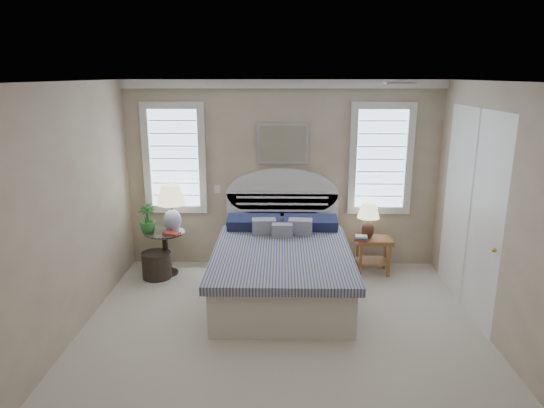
{
  "coord_description": "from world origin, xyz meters",
  "views": [
    {
      "loc": [
        -0.01,
        -4.38,
        2.77
      ],
      "look_at": [
        -0.12,
        1.0,
        1.32
      ],
      "focal_mm": 32.0,
      "sensor_mm": 36.0,
      "label": 1
    }
  ],
  "objects": [
    {
      "name": "wall_back",
      "position": [
        0.0,
        2.5,
        1.35
      ],
      "size": [
        4.5,
        0.02,
        2.7
      ],
      "primitive_type": "cube",
      "color": "tan",
      "rests_on": "floor"
    },
    {
      "name": "closet_door",
      "position": [
        2.23,
        1.2,
        1.2
      ],
      "size": [
        0.02,
        1.8,
        2.4
      ],
      "primitive_type": "cube",
      "color": "white",
      "rests_on": "floor"
    },
    {
      "name": "wall_left",
      "position": [
        -2.25,
        0.0,
        1.35
      ],
      "size": [
        0.02,
        5.0,
        2.7
      ],
      "primitive_type": "cube",
      "color": "tan",
      "rests_on": "floor"
    },
    {
      "name": "window_right",
      "position": [
        1.4,
        2.48,
        1.6
      ],
      "size": [
        0.9,
        0.06,
        1.6
      ],
      "primitive_type": "cube",
      "color": "silver",
      "rests_on": "wall_back"
    },
    {
      "name": "bed",
      "position": [
        0.0,
        1.46,
        0.39
      ],
      "size": [
        1.72,
        2.28,
        1.47
      ],
      "color": "beige",
      "rests_on": "floor"
    },
    {
      "name": "wall_right",
      "position": [
        2.25,
        0.0,
        1.35
      ],
      "size": [
        0.02,
        5.0,
        2.7
      ],
      "primitive_type": "cube",
      "color": "tan",
      "rests_on": "floor"
    },
    {
      "name": "window_left",
      "position": [
        -1.55,
        2.48,
        1.6
      ],
      "size": [
        0.9,
        0.06,
        1.6
      ],
      "primitive_type": "cube",
      "color": "silver",
      "rests_on": "wall_back"
    },
    {
      "name": "books_right",
      "position": [
        1.1,
        2.02,
        0.56
      ],
      "size": [
        0.21,
        0.17,
        0.07
      ],
      "rotation": [
        0.0,
        0.0,
        -0.25
      ],
      "color": "#A12C28",
      "rests_on": "nightstand_right"
    },
    {
      "name": "hvac_vent",
      "position": [
        1.2,
        0.8,
        2.68
      ],
      "size": [
        0.3,
        0.2,
        0.02
      ],
      "primitive_type": "cube",
      "color": "#B2B2B2",
      "rests_on": "ceiling"
    },
    {
      "name": "side_table_left",
      "position": [
        -1.65,
        2.05,
        0.39
      ],
      "size": [
        0.56,
        0.56,
        0.63
      ],
      "color": "black",
      "rests_on": "floor"
    },
    {
      "name": "nightstand_right",
      "position": [
        1.3,
        2.15,
        0.39
      ],
      "size": [
        0.5,
        0.4,
        0.53
      ],
      "color": "#9A6532",
      "rests_on": "floor"
    },
    {
      "name": "ceiling",
      "position": [
        0.0,
        0.0,
        2.7
      ],
      "size": [
        4.5,
        5.0,
        0.01
      ],
      "primitive_type": "cube",
      "color": "white",
      "rests_on": "wall_back"
    },
    {
      "name": "potted_plant",
      "position": [
        -1.86,
        1.99,
        0.84
      ],
      "size": [
        0.23,
        0.23,
        0.41
      ],
      "primitive_type": "imported",
      "rotation": [
        0.0,
        0.0,
        0.01
      ],
      "color": "#2D7133",
      "rests_on": "side_table_left"
    },
    {
      "name": "lamp_right",
      "position": [
        1.21,
        2.16,
        0.84
      ],
      "size": [
        0.39,
        0.39,
        0.51
      ],
      "rotation": [
        0.0,
        0.0,
        -0.32
      ],
      "color": "black",
      "rests_on": "nightstand_right"
    },
    {
      "name": "floor_pot",
      "position": [
        -1.75,
        1.92,
        0.18
      ],
      "size": [
        0.5,
        0.5,
        0.37
      ],
      "primitive_type": "cylinder",
      "rotation": [
        0.0,
        0.0,
        -0.28
      ],
      "color": "black",
      "rests_on": "floor"
    },
    {
      "name": "lamp_left",
      "position": [
        -1.55,
        2.13,
        1.03
      ],
      "size": [
        0.54,
        0.54,
        0.66
      ],
      "rotation": [
        0.0,
        0.0,
        -0.41
      ],
      "color": "white",
      "rests_on": "side_table_left"
    },
    {
      "name": "books_left",
      "position": [
        -1.52,
        1.94,
        0.64
      ],
      "size": [
        0.24,
        0.2,
        0.03
      ],
      "rotation": [
        0.0,
        0.0,
        -0.31
      ],
      "color": "#A12C28",
      "rests_on": "side_table_left"
    },
    {
      "name": "switch_plate",
      "position": [
        -0.95,
        2.48,
        1.15
      ],
      "size": [
        0.08,
        0.01,
        0.12
      ],
      "primitive_type": "cube",
      "color": "silver",
      "rests_on": "wall_back"
    },
    {
      "name": "crown_molding",
      "position": [
        0.0,
        2.46,
        2.64
      ],
      "size": [
        4.5,
        0.08,
        0.12
      ],
      "primitive_type": "cube",
      "color": "silver",
      "rests_on": "wall_back"
    },
    {
      "name": "painting",
      "position": [
        0.0,
        2.46,
        1.82
      ],
      "size": [
        0.74,
        0.04,
        0.58
      ],
      "primitive_type": "cube",
      "color": "silver",
      "rests_on": "wall_back"
    },
    {
      "name": "floor",
      "position": [
        0.0,
        0.0,
        0.0
      ],
      "size": [
        4.5,
        5.0,
        0.01
      ],
      "primitive_type": "cube",
      "color": "#BFB6A3",
      "rests_on": "ground"
    }
  ]
}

